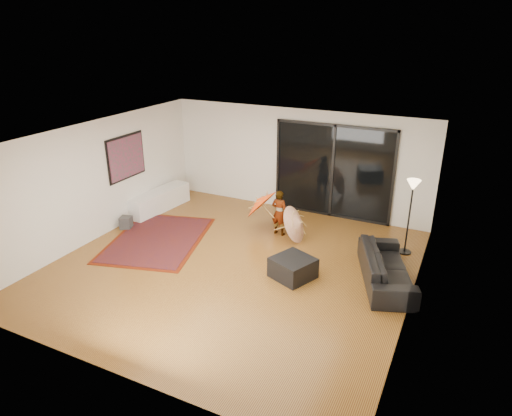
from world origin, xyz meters
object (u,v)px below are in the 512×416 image
Objects in this scene: sofa at (386,267)px; ottoman at (293,268)px; child at (279,213)px; media_console at (159,200)px.

ottoman is (-1.67, -0.64, -0.10)m from sofa.
sofa is 1.79m from ottoman.
ottoman is 0.66× the size of child.
child reaches higher than ottoman.
sofa is 1.93× the size of child.
child reaches higher than media_console.
ottoman is (4.53, -1.72, -0.06)m from media_console.
media_console is 6.29m from sofa.
sofa is (6.20, -1.09, 0.04)m from media_console.
sofa reaches higher than ottoman.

